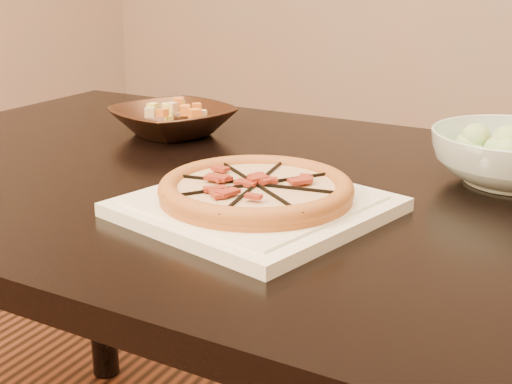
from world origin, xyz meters
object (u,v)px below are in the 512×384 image
pizza (256,189)px  bronze_bowl (173,121)px  plate (256,206)px  dining_table (239,234)px

pizza → bronze_bowl: (-0.35, 0.32, -0.01)m
plate → pizza: 0.02m
plate → bronze_bowl: 0.47m
pizza → bronze_bowl: bronze_bowl is taller
dining_table → pizza: pizza is taller
plate → pizza: bearing=179.8°
plate → pizza: pizza is taller
plate → pizza: size_ratio=1.42×
plate → bronze_bowl: (-0.35, 0.32, 0.02)m
plate → dining_table: bearing=126.1°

